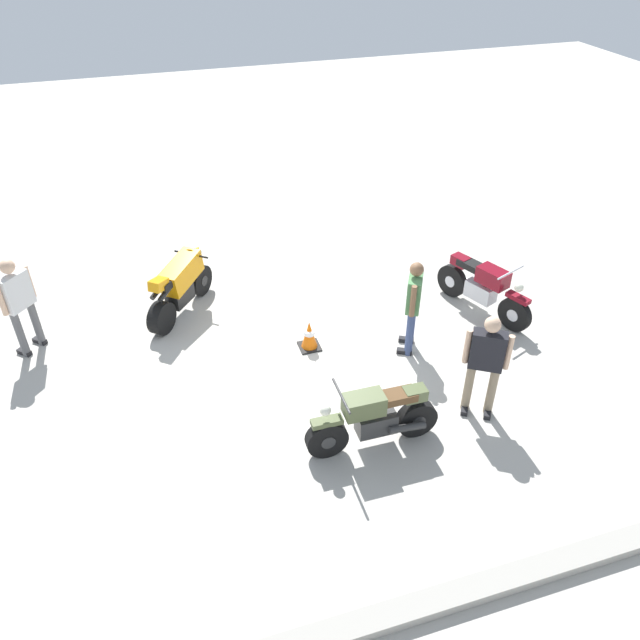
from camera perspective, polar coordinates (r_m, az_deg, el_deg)
ground_plane at (r=10.45m, az=-1.00°, el=-3.59°), size 40.00×40.00×0.00m
curb_edge at (r=7.60m, az=9.93°, el=-24.46°), size 14.00×0.30×0.15m
motorcycle_olive_vintage at (r=8.72m, az=5.01°, el=-9.08°), size 1.95×0.70×1.07m
motorcycle_maroon_cruiser at (r=11.69m, az=14.84°, el=2.94°), size 0.95×1.99×1.09m
motorcycle_orange_sportbike at (r=11.53m, az=-12.78°, el=3.23°), size 1.37×1.64×1.14m
person_in_black_shirt at (r=9.18m, az=15.06°, el=-3.54°), size 0.61×0.50×1.73m
person_in_green_shirt at (r=10.23m, az=8.61°, el=1.71°), size 0.48×0.61×1.69m
person_in_white_shirt at (r=11.19m, az=-26.08°, el=1.69°), size 0.55×0.57×1.77m
traffic_cone at (r=10.54m, az=-0.99°, el=-1.40°), size 0.36×0.36×0.53m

